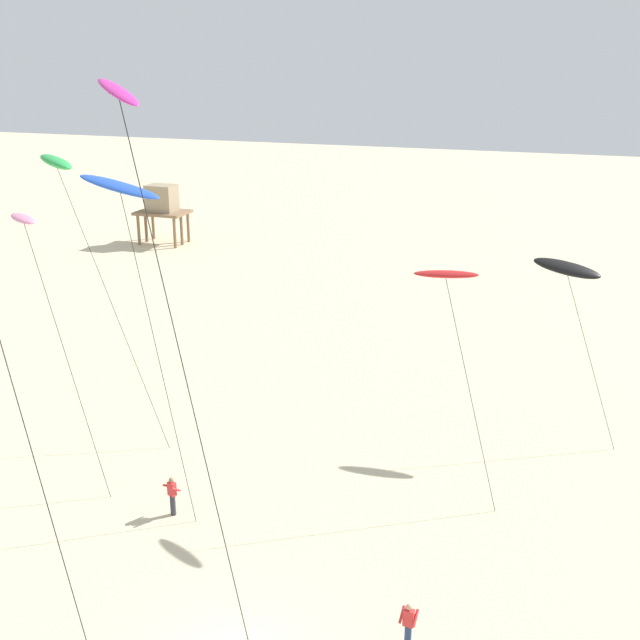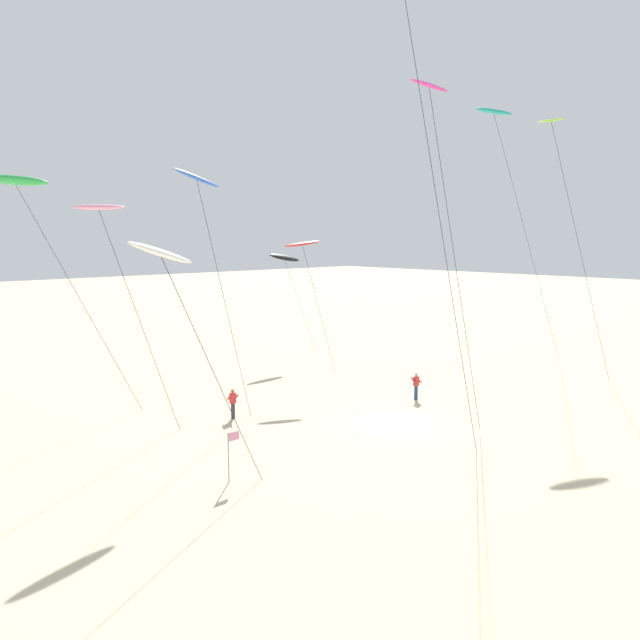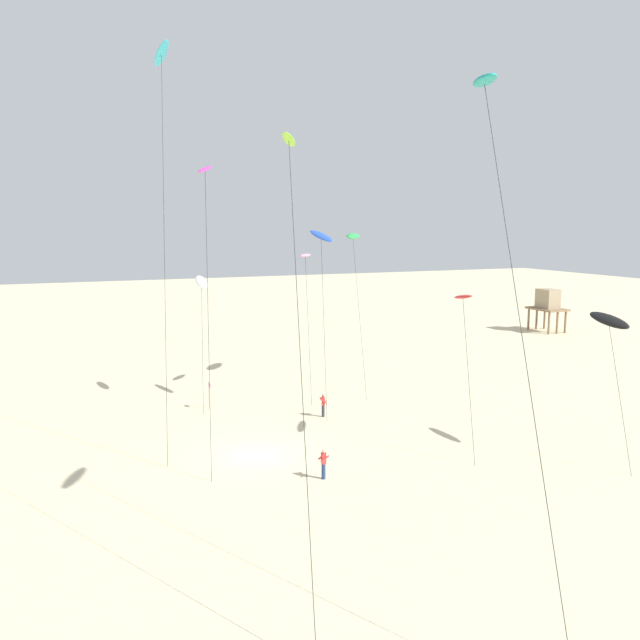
{
  "view_description": "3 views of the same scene",
  "coord_description": "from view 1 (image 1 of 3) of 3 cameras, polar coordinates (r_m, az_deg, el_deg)",
  "views": [
    {
      "loc": [
        8.79,
        -17.87,
        17.81
      ],
      "look_at": [
        0.55,
        6.65,
        8.99
      ],
      "focal_mm": 45.22,
      "sensor_mm": 36.0,
      "label": 1
    },
    {
      "loc": [
        -24.28,
        -20.05,
        9.94
      ],
      "look_at": [
        -0.87,
        4.96,
        5.26
      ],
      "focal_mm": 33.81,
      "sensor_mm": 36.0,
      "label": 2
    },
    {
      "loc": [
        35.6,
        -10.66,
        13.77
      ],
      "look_at": [
        0.83,
        3.86,
        8.17
      ],
      "focal_mm": 35.94,
      "sensor_mm": 36.0,
      "label": 3
    }
  ],
  "objects": [
    {
      "name": "kite_pink",
      "position": [
        33.99,
        -20.23,
        6.59
      ],
      "size": [
        4.59,
        1.91,
        11.52
      ],
      "color": "pink",
      "rests_on": "ground"
    },
    {
      "name": "kite_blue",
      "position": [
        30.3,
        -13.96,
        8.94
      ],
      "size": [
        4.25,
        1.24,
        13.56
      ],
      "color": "blue",
      "rests_on": "ground"
    },
    {
      "name": "stilt_house",
      "position": [
        77.62,
        -11.12,
        8.1
      ],
      "size": [
        4.74,
        3.36,
        5.56
      ],
      "color": "#846647",
      "rests_on": "ground"
    },
    {
      "name": "kite_magenta",
      "position": [
        18.19,
        -13.6,
        13.36
      ],
      "size": [
        4.72,
        1.65,
        17.2
      ],
      "color": "#D8339E",
      "rests_on": "ground"
    },
    {
      "name": "kite_black",
      "position": [
        38.07,
        17.08,
        3.49
      ],
      "size": [
        4.52,
        1.31,
        8.89
      ],
      "color": "black",
      "rests_on": "ground"
    },
    {
      "name": "kite_flyer_middle",
      "position": [
        33.27,
        -10.41,
        -12.08
      ],
      "size": [
        0.65,
        0.63,
        1.67
      ],
      "color": "#33333D",
      "rests_on": "ground"
    },
    {
      "name": "kite_red",
      "position": [
        31.23,
        8.9,
        3.1
      ],
      "size": [
        4.05,
        1.44,
        9.87
      ],
      "color": "red",
      "rests_on": "ground"
    },
    {
      "name": "kite_flyer_nearest",
      "position": [
        26.68,
        6.27,
        -20.67
      ],
      "size": [
        0.56,
        0.54,
        1.67
      ],
      "color": "navy",
      "rests_on": "ground"
    },
    {
      "name": "kite_green",
      "position": [
        39.04,
        -18.17,
        10.53
      ],
      "size": [
        7.31,
        2.78,
        13.24
      ],
      "color": "green",
      "rests_on": "ground"
    }
  ]
}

